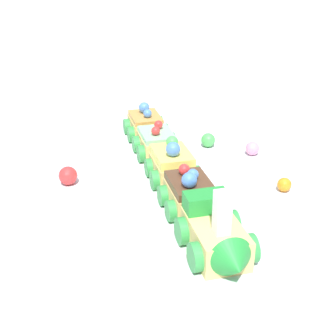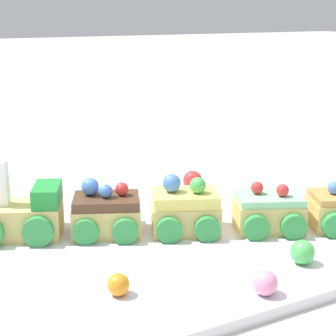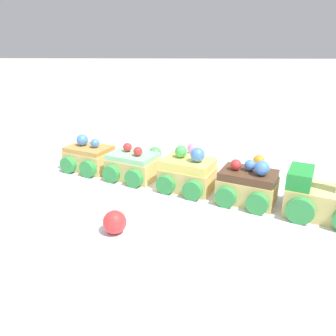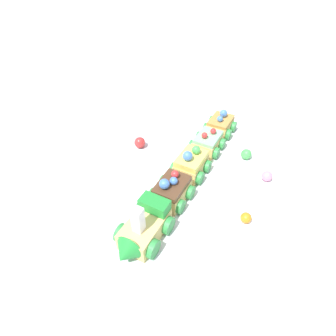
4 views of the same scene
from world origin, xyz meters
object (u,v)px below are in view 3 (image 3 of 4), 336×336
(cake_car_mint, at_px, (133,166))
(gumball_orange, at_px, (259,161))
(gumball_red, at_px, (115,222))
(gumball_green, at_px, (155,153))
(cake_train_locomotive, at_px, (334,201))
(cake_car_caramel, at_px, (90,158))
(gumball_pink, at_px, (195,149))
(cake_car_chocolate, at_px, (248,186))
(cake_car_lemon, at_px, (188,174))

(cake_car_mint, distance_m, gumball_orange, 0.23)
(cake_car_mint, xyz_separation_m, gumball_orange, (0.22, 0.06, -0.01))
(gumball_red, bearing_deg, gumball_green, 84.13)
(gumball_red, bearing_deg, cake_train_locomotive, 9.84)
(cake_car_caramel, distance_m, gumball_green, 0.13)
(cake_train_locomotive, xyz_separation_m, gumball_green, (-0.24, 0.22, -0.01))
(cake_train_locomotive, relative_size, gumball_orange, 6.37)
(cake_car_mint, relative_size, cake_car_caramel, 1.00)
(gumball_pink, xyz_separation_m, gumball_red, (-0.11, -0.30, 0.00))
(gumball_pink, bearing_deg, cake_car_mint, -130.41)
(gumball_green, bearing_deg, cake_train_locomotive, -41.62)
(cake_car_mint, distance_m, gumball_pink, 0.17)
(cake_car_chocolate, distance_m, gumball_orange, 0.15)
(cake_train_locomotive, height_order, cake_car_mint, cake_train_locomotive)
(cake_car_mint, bearing_deg, gumball_orange, 40.54)
(cake_car_caramel, height_order, gumball_green, cake_car_caramel)
(cake_car_mint, xyz_separation_m, gumball_green, (0.03, 0.09, -0.01))
(cake_car_lemon, bearing_deg, cake_car_caramel, 179.97)
(cake_car_lemon, relative_size, gumball_green, 3.85)
(cake_car_chocolate, bearing_deg, cake_train_locomotive, 0.12)
(cake_car_chocolate, bearing_deg, gumball_red, -127.49)
(cake_train_locomotive, height_order, gumball_red, cake_train_locomotive)
(gumball_green, height_order, gumball_orange, gumball_green)
(cake_car_lemon, relative_size, cake_car_caramel, 1.00)
(cake_car_chocolate, distance_m, gumball_pink, 0.22)
(cake_car_lemon, distance_m, cake_car_caramel, 0.19)
(gumball_pink, relative_size, gumball_red, 0.83)
(gumball_orange, bearing_deg, cake_train_locomotive, -74.57)
(cake_car_lemon, height_order, gumball_green, cake_car_lemon)
(cake_car_chocolate, distance_m, gumball_red, 0.20)
(cake_train_locomotive, distance_m, gumball_pink, 0.30)
(gumball_pink, distance_m, gumball_orange, 0.13)
(gumball_green, height_order, gumball_red, gumball_red)
(gumball_green, bearing_deg, cake_car_caramel, -153.59)
(cake_car_chocolate, relative_size, cake_car_mint, 1.00)
(gumball_green, xyz_separation_m, gumball_orange, (0.19, -0.03, -0.00))
(gumball_green, relative_size, gumball_orange, 1.20)
(cake_car_chocolate, relative_size, gumball_pink, 4.15)
(cake_car_chocolate, xyz_separation_m, cake_car_lemon, (-0.08, 0.04, 0.00))
(cake_car_caramel, bearing_deg, gumball_pink, 49.50)
(cake_train_locomotive, bearing_deg, gumball_red, -145.80)
(cake_car_mint, height_order, gumball_red, cake_car_mint)
(gumball_pink, bearing_deg, cake_car_chocolate, -72.37)
(cake_train_locomotive, distance_m, cake_car_caramel, 0.39)
(cake_train_locomotive, distance_m, gumball_red, 0.28)
(cake_car_lemon, distance_m, gumball_orange, 0.17)
(gumball_green, distance_m, gumball_pink, 0.09)
(cake_car_mint, bearing_deg, gumball_pink, 73.95)
(gumball_orange, xyz_separation_m, gumball_red, (-0.22, -0.24, 0.00))
(cake_car_caramel, bearing_deg, gumball_green, 50.77)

